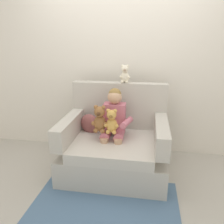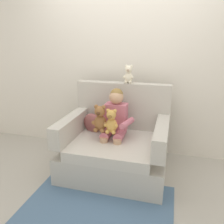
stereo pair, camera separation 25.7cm
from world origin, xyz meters
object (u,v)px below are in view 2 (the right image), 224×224
object	(u,v)px
plush_brown	(100,119)
throw_pillow	(92,123)
plush_cream_on_backrest	(129,75)
seated_child	(115,120)
plush_honey	(111,122)
armchair	(116,146)

from	to	relation	value
plush_brown	throw_pillow	size ratio (longest dim) A/B	1.22
plush_cream_on_backrest	throw_pillow	size ratio (longest dim) A/B	0.88
seated_child	plush_cream_on_backrest	bearing A→B (deg)	75.87
seated_child	plush_honey	bearing A→B (deg)	-88.87
seated_child	plush_brown	distance (m)	0.20
armchair	plush_honey	size ratio (longest dim) A/B	4.27
armchair	seated_child	size ratio (longest dim) A/B	1.47
plush_honey	plush_brown	world-z (taller)	plush_brown
armchair	throw_pillow	world-z (taller)	armchair
plush_brown	throw_pillow	distance (m)	0.34
throw_pillow	plush_cream_on_backrest	bearing A→B (deg)	28.21
plush_honey	plush_cream_on_backrest	world-z (taller)	plush_cream_on_backrest
seated_child	throw_pillow	bearing A→B (deg)	164.52
plush_honey	seated_child	bearing A→B (deg)	104.55
seated_child	plush_cream_on_backrest	size ratio (longest dim) A/B	3.60
seated_child	plush_brown	xyz separation A→B (m)	(-0.14, -0.14, 0.04)
plush_brown	plush_cream_on_backrest	xyz separation A→B (m)	(0.23, 0.46, 0.45)
seated_child	plush_honey	distance (m)	0.16
armchair	seated_child	xyz separation A→B (m)	(-0.02, 0.03, 0.33)
throw_pillow	plush_honey	bearing A→B (deg)	-37.92
plush_brown	seated_child	bearing A→B (deg)	43.97
armchair	plush_brown	distance (m)	0.42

